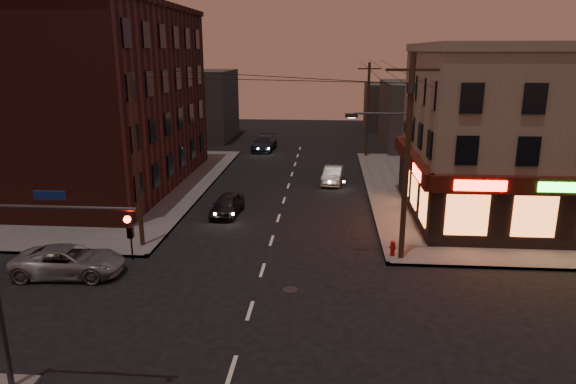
# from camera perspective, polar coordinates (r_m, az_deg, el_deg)

# --- Properties ---
(ground) EXTENTS (120.00, 120.00, 0.00)m
(ground) POSITION_cam_1_polar(r_m,az_deg,el_deg) (21.42, -4.25, -13.02)
(ground) COLOR black
(ground) RESTS_ON ground
(sidewalk_ne) EXTENTS (24.00, 28.00, 0.15)m
(sidewalk_ne) POSITION_cam_1_polar(r_m,az_deg,el_deg) (41.72, 25.40, -0.14)
(sidewalk_ne) COLOR #514F4C
(sidewalk_ne) RESTS_ON ground
(sidewalk_nw) EXTENTS (24.00, 28.00, 0.15)m
(sidewalk_nw) POSITION_cam_1_polar(r_m,az_deg,el_deg) (44.25, -24.00, 0.84)
(sidewalk_nw) COLOR #514F4C
(sidewalk_nw) RESTS_ON ground
(pizza_building) EXTENTS (15.85, 12.85, 10.50)m
(pizza_building) POSITION_cam_1_polar(r_m,az_deg,el_deg) (34.87, 26.34, 5.84)
(pizza_building) COLOR gray
(pizza_building) RESTS_ON sidewalk_ne
(brick_apartment) EXTENTS (12.00, 20.00, 13.00)m
(brick_apartment) POSITION_cam_1_polar(r_m,az_deg,el_deg) (41.63, -20.69, 9.56)
(brick_apartment) COLOR #421915
(brick_apartment) RESTS_ON sidewalk_nw
(bg_building_ne_a) EXTENTS (10.00, 12.00, 7.00)m
(bg_building_ne_a) POSITION_cam_1_polar(r_m,az_deg,el_deg) (58.04, 15.55, 8.24)
(bg_building_ne_a) COLOR #3F3D3A
(bg_building_ne_a) RESTS_ON ground
(bg_building_nw) EXTENTS (9.00, 10.00, 8.00)m
(bg_building_nw) POSITION_cam_1_polar(r_m,az_deg,el_deg) (62.99, -10.39, 9.52)
(bg_building_nw) COLOR #3F3D3A
(bg_building_nw) RESTS_ON ground
(bg_building_ne_b) EXTENTS (8.00, 8.00, 6.00)m
(bg_building_ne_b) POSITION_cam_1_polar(r_m,az_deg,el_deg) (71.53, 11.86, 9.32)
(bg_building_ne_b) COLOR #3F3D3A
(bg_building_ne_b) RESTS_ON ground
(utility_pole_main) EXTENTS (4.20, 0.44, 10.00)m
(utility_pole_main) POSITION_cam_1_polar(r_m,az_deg,el_deg) (25.07, 12.89, 4.86)
(utility_pole_main) COLOR #382619
(utility_pole_main) RESTS_ON sidewalk_ne
(utility_pole_far) EXTENTS (0.26, 0.26, 9.00)m
(utility_pole_far) POSITION_cam_1_polar(r_m,az_deg,el_deg) (51.05, 8.84, 9.00)
(utility_pole_far) COLOR #382619
(utility_pole_far) RESTS_ON sidewalk_ne
(utility_pole_west) EXTENTS (0.24, 0.24, 9.00)m
(utility_pole_west) POSITION_cam_1_polar(r_m,az_deg,el_deg) (27.52, -16.52, 3.16)
(utility_pole_west) COLOR #382619
(utility_pole_west) RESTS_ON sidewalk_nw
(traffic_signal) EXTENTS (4.49, 0.32, 6.47)m
(traffic_signal) POSITION_cam_1_polar(r_m,az_deg,el_deg) (16.70, -27.07, -7.52)
(traffic_signal) COLOR #333538
(traffic_signal) RESTS_ON ground
(suv_cross) EXTENTS (5.17, 2.62, 1.40)m
(suv_cross) POSITION_cam_1_polar(r_m,az_deg,el_deg) (26.26, -23.15, -7.07)
(suv_cross) COLOR gray
(suv_cross) RESTS_ON ground
(sedan_near) EXTENTS (1.91, 4.04, 1.33)m
(sedan_near) POSITION_cam_1_polar(r_m,az_deg,el_deg) (33.13, -6.77, -1.40)
(sedan_near) COLOR black
(sedan_near) RESTS_ON ground
(sedan_mid) EXTENTS (1.93, 4.22, 1.34)m
(sedan_mid) POSITION_cam_1_polar(r_m,az_deg,el_deg) (40.87, 5.02, 1.89)
(sedan_mid) COLOR gray
(sedan_mid) RESTS_ON ground
(sedan_far) EXTENTS (2.51, 5.30, 1.49)m
(sedan_far) POSITION_cam_1_polar(r_m,az_deg,el_deg) (54.55, -2.64, 5.43)
(sedan_far) COLOR #182030
(sedan_far) RESTS_ON ground
(fire_hydrant) EXTENTS (0.36, 0.36, 0.79)m
(fire_hydrant) POSITION_cam_1_polar(r_m,az_deg,el_deg) (26.63, 11.56, -6.06)
(fire_hydrant) COLOR maroon
(fire_hydrant) RESTS_ON sidewalk_ne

